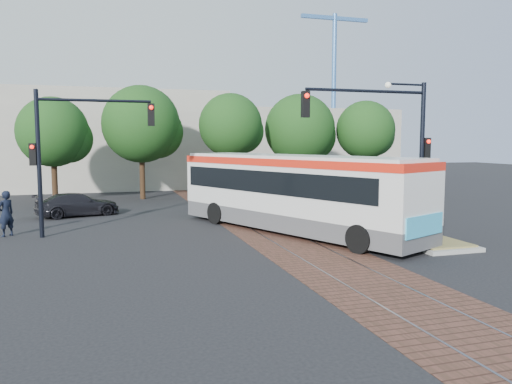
{
  "coord_description": "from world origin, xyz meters",
  "views": [
    {
      "loc": [
        -7.0,
        -17.84,
        3.93
      ],
      "look_at": [
        -0.33,
        3.97,
        1.6
      ],
      "focal_mm": 35.0,
      "sensor_mm": 36.0,
      "label": 1
    }
  ],
  "objects_px": {
    "signal_pole_left": "(68,143)",
    "officer": "(6,214)",
    "traffic_island": "(415,232)",
    "signal_pole_main": "(395,135)",
    "parked_car": "(78,204)",
    "city_bus": "(293,189)"
  },
  "relations": [
    {
      "from": "city_bus",
      "to": "signal_pole_left",
      "type": "height_order",
      "value": "signal_pole_left"
    },
    {
      "from": "traffic_island",
      "to": "signal_pole_main",
      "type": "relative_size",
      "value": 0.87
    },
    {
      "from": "traffic_island",
      "to": "city_bus",
      "type": "bearing_deg",
      "value": 143.22
    },
    {
      "from": "city_bus",
      "to": "traffic_island",
      "type": "distance_m",
      "value": 5.29
    },
    {
      "from": "signal_pole_main",
      "to": "officer",
      "type": "relative_size",
      "value": 3.16
    },
    {
      "from": "traffic_island",
      "to": "officer",
      "type": "relative_size",
      "value": 2.74
    },
    {
      "from": "city_bus",
      "to": "signal_pole_main",
      "type": "xyz_separation_m",
      "value": [
        3.1,
        -2.94,
        2.3
      ]
    },
    {
      "from": "signal_pole_left",
      "to": "officer",
      "type": "relative_size",
      "value": 3.16
    },
    {
      "from": "city_bus",
      "to": "signal_pole_left",
      "type": "relative_size",
      "value": 2.07
    },
    {
      "from": "traffic_island",
      "to": "officer",
      "type": "bearing_deg",
      "value": 160.48
    },
    {
      "from": "officer",
      "to": "parked_car",
      "type": "xyz_separation_m",
      "value": [
        2.55,
        5.11,
        -0.33
      ]
    },
    {
      "from": "signal_pole_main",
      "to": "parked_car",
      "type": "relative_size",
      "value": 1.42
    },
    {
      "from": "signal_pole_left",
      "to": "officer",
      "type": "height_order",
      "value": "signal_pole_left"
    },
    {
      "from": "signal_pole_main",
      "to": "officer",
      "type": "height_order",
      "value": "signal_pole_main"
    },
    {
      "from": "signal_pole_left",
      "to": "signal_pole_main",
      "type": "bearing_deg",
      "value": -21.45
    },
    {
      "from": "signal_pole_left",
      "to": "traffic_island",
      "type": "bearing_deg",
      "value": -20.36
    },
    {
      "from": "city_bus",
      "to": "parked_car",
      "type": "distance_m",
      "value": 11.98
    },
    {
      "from": "signal_pole_left",
      "to": "officer",
      "type": "distance_m",
      "value": 3.94
    },
    {
      "from": "parked_car",
      "to": "signal_pole_left",
      "type": "bearing_deg",
      "value": 163.48
    },
    {
      "from": "signal_pole_left",
      "to": "parked_car",
      "type": "bearing_deg",
      "value": 90.1
    },
    {
      "from": "city_bus",
      "to": "signal_pole_left",
      "type": "distance_m",
      "value": 9.53
    },
    {
      "from": "traffic_island",
      "to": "signal_pole_left",
      "type": "xyz_separation_m",
      "value": [
        -13.19,
        4.89,
        3.54
      ]
    }
  ]
}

